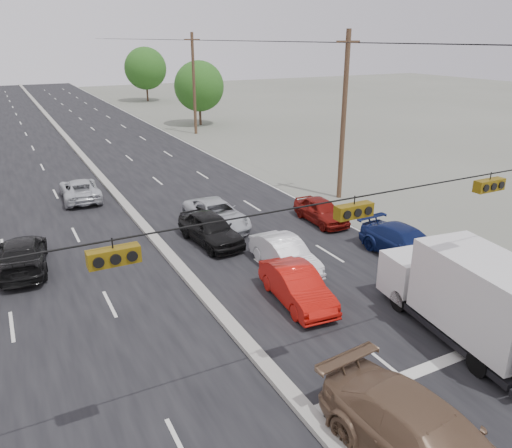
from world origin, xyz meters
The scene contains 18 objects.
ground centered at (0.00, 0.00, 0.00)m, with size 200.00×200.00×0.00m, color #606356.
road_surface centered at (0.00, 30.00, 0.00)m, with size 20.00×160.00×0.02m, color black.
center_median centered at (0.00, 30.00, 0.10)m, with size 0.50×160.00×0.20m, color gray.
utility_pole_right_b centered at (12.50, 15.00, 5.11)m, with size 1.60×0.30×10.00m.
utility_pole_right_c centered at (12.50, 40.00, 5.11)m, with size 1.60×0.30×10.00m.
traffic_signals centered at (1.40, 0.00, 5.49)m, with size 25.00×0.30×0.54m.
tree_right_mid centered at (15.00, 45.00, 4.34)m, with size 5.60×5.60×7.14m.
tree_right_far centered at (16.00, 70.00, 4.96)m, with size 6.40×6.40×8.16m.
box_truck centered at (6.68, 0.28, 1.62)m, with size 2.97×6.46×3.16m.
tan_sedan centered at (1.40, -3.33, 0.84)m, with size 2.35×5.79×1.68m, color brown.
red_sedan centered at (3.00, 4.84, 0.69)m, with size 1.46×4.19×1.38m, color #BA120B.
queue_car_a centered at (2.36, 11.78, 0.76)m, with size 1.79×4.44×1.51m, color black.
queue_car_b centered at (4.10, 7.58, 0.69)m, with size 1.45×4.17×1.37m, color silver.
queue_car_c centered at (3.50, 13.70, 0.69)m, with size 2.29×4.97×1.38m, color #B4B7BC.
queue_car_d centered at (9.60, 6.06, 0.70)m, with size 1.97×4.84×1.40m, color #0F1B4C.
queue_car_e centered at (8.85, 11.72, 0.66)m, with size 1.57×3.89×1.33m, color maroon.
oncoming_near centered at (-6.04, 12.79, 0.71)m, with size 1.98×4.87×1.41m, color black.
oncoming_far centered at (-2.12, 22.04, 0.65)m, with size 2.16×4.69×1.30m, color #B9BCC2.
Camera 1 is at (-6.19, -9.38, 9.57)m, focal length 35.00 mm.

